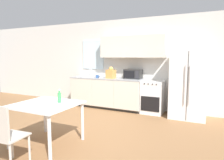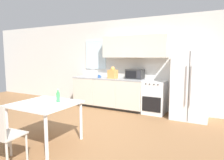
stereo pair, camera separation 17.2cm
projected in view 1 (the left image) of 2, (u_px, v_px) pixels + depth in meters
name	position (u px, v px, depth m)	size (l,w,h in m)	color
ground_plane	(86.00, 131.00, 4.25)	(12.00, 12.00, 0.00)	olive
wall_back	(127.00, 61.00, 6.11)	(12.00, 0.38, 2.70)	silver
kitchen_counter	(107.00, 92.00, 6.17)	(2.31, 0.66, 0.93)	#333333
oven_range	(153.00, 97.00, 5.57)	(0.58, 0.61, 0.90)	white
refrigerator	(189.00, 85.00, 5.07)	(0.88, 0.75, 1.73)	white
kitchen_sink	(89.00, 76.00, 6.40)	(0.62, 0.44, 0.25)	#B7BABC
microwave	(133.00, 74.00, 5.86)	(0.49, 0.34, 0.28)	#282828
coffee_mug	(97.00, 76.00, 6.03)	(0.11, 0.08, 0.10)	#335999
grocery_bag_0	(111.00, 73.00, 5.91)	(0.27, 0.24, 0.35)	#DB994C
dining_table	(46.00, 109.00, 3.55)	(1.05, 0.99, 0.75)	white
dining_chair_near	(4.00, 132.00, 2.75)	(0.43, 0.43, 0.93)	beige
drink_bottle	(59.00, 97.00, 3.60)	(0.06, 0.06, 0.24)	#3FB259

